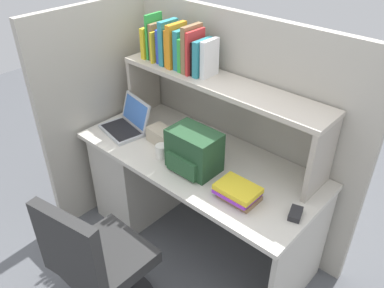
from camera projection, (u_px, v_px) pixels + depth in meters
name	position (u px, v px, depth m)	size (l,w,h in m)	color
ground_plane	(197.00, 238.00, 2.86)	(8.00, 8.00, 0.00)	#595B60
desk	(157.00, 173.00, 2.85)	(1.60, 0.70, 0.73)	beige
cubicle_partition_rear	(234.00, 128.00, 2.67)	(1.84, 0.05, 1.55)	#B2ADA0
cubicle_partition_left	(107.00, 110.00, 2.88)	(0.05, 1.06, 1.55)	#B2ADA0
overhead_hutch	(220.00, 96.00, 2.39)	(1.44, 0.28, 0.45)	#B3A99C
reference_books_on_shelf	(179.00, 48.00, 2.46)	(0.54, 0.19, 0.29)	yellow
laptop	(127.00, 123.00, 2.70)	(0.35, 0.32, 0.22)	#B7BABF
backpack	(193.00, 151.00, 2.29)	(0.30, 0.22, 0.25)	#264C2D
computer_mouse	(295.00, 214.00, 2.00)	(0.06, 0.10, 0.03)	#262628
paper_cup	(162.00, 151.00, 2.43)	(0.08, 0.08, 0.09)	white
tissue_box	(163.00, 137.00, 2.56)	(0.22, 0.12, 0.10)	#BFB299
desk_book_stack	(238.00, 192.00, 2.11)	(0.23, 0.17, 0.08)	olive
office_chair	(99.00, 272.00, 2.12)	(0.52, 0.52, 0.93)	black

